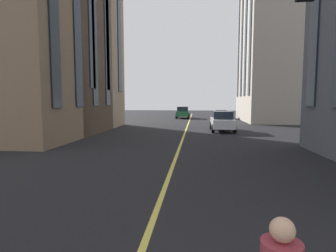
# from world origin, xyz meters

# --- Properties ---
(lane_centre_line) EXTENTS (80.00, 0.16, 0.01)m
(lane_centre_line) POSITION_xyz_m (20.00, 0.00, 0.00)
(lane_centre_line) COLOR #D8C64C
(lane_centre_line) RESTS_ON ground_plane
(car_blue_far) EXTENTS (4.40, 1.95, 1.37)m
(car_blue_far) POSITION_xyz_m (43.92, -4.90, 0.70)
(car_blue_far) COLOR navy
(car_blue_far) RESTS_ON ground_plane
(car_white_near) EXTENTS (4.70, 2.14, 1.88)m
(car_white_near) POSITION_xyz_m (25.48, -3.42, 0.97)
(car_white_near) COLOR silver
(car_white_near) RESTS_ON ground_plane
(car_green_oncoming) EXTENTS (4.70, 2.14, 1.88)m
(car_green_oncoming) POSITION_xyz_m (44.07, 1.23, 0.97)
(car_green_oncoming) COLOR #1E6038
(car_green_oncoming) RESTS_ON ground_plane
(building_left_near) EXTENTS (12.79, 13.50, 17.24)m
(building_left_near) POSITION_xyz_m (20.34, 14.19, 8.62)
(building_left_near) COLOR #846B51
(building_left_near) RESTS_ON ground_plane
(building_right_far) EXTENTS (12.58, 10.98, 24.99)m
(building_right_far) POSITION_xyz_m (39.25, -12.93, 12.50)
(building_right_far) COLOR #A89E8E
(building_right_far) RESTS_ON ground_plane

